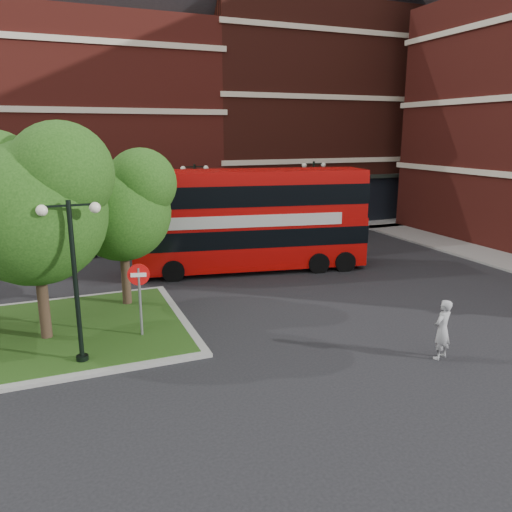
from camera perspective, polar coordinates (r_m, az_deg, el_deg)
name	(u,v)px	position (r m, az deg, el deg)	size (l,w,h in m)	color
ground	(254,339)	(17.16, -0.25, -9.52)	(120.00, 120.00, 0.00)	black
pavement_far	(158,242)	(32.38, -11.14, 1.62)	(44.00, 3.00, 0.12)	slate
terrace_far_left	(14,130)	(38.68, -25.91, 12.85)	(26.00, 12.00, 14.00)	maroon
terrace_far_right	(303,118)	(43.43, 5.37, 15.44)	(18.00, 12.00, 16.00)	#471911
tree_island_west	(29,199)	(17.33, -24.52, 5.94)	(5.40, 4.71, 7.21)	#2D2116
tree_island_east	(119,202)	(19.98, -15.43, 6.00)	(4.46, 3.90, 6.29)	#2D2116
lamp_island	(75,275)	(15.36, -20.00, -2.04)	(1.72, 0.36, 5.00)	black
lamp_far_left	(195,201)	(30.42, -6.93, 6.29)	(1.72, 0.36, 5.00)	black
lamp_far_right	(313,195)	(33.38, 6.53, 6.98)	(1.72, 0.36, 5.00)	black
bus	(250,213)	(24.98, -0.72, 4.90)	(11.87, 4.64, 4.42)	#C40A07
woman	(442,329)	(16.50, 20.52, -7.87)	(0.70, 0.46, 1.91)	gray
car_silver	(122,240)	(29.94, -15.08, 1.76)	(1.79, 4.44, 1.51)	#A1A4A8
car_white	(211,228)	(32.55, -5.16, 3.19)	(1.66, 4.75, 1.57)	white
no_entry_sign	(139,286)	(17.03, -13.20, -3.35)	(0.72, 0.24, 2.63)	slate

